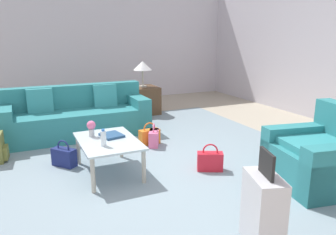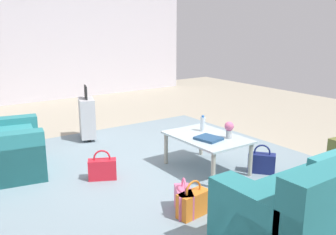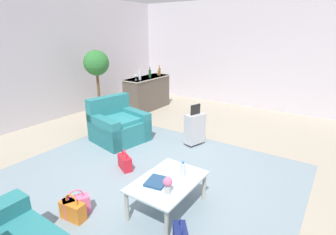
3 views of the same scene
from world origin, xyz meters
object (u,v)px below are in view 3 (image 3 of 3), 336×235
object	(u,v)px
armchair	(118,126)
bar_console	(147,93)
wine_bottle_clear	(140,76)
handbag_pink	(77,205)
wine_glass_left_of_centre	(158,71)
handbag_orange	(73,210)
coffee_table_book	(157,182)
wine_glass_leftmost	(136,76)
water_bottle	(183,169)
handbag_red	(125,162)
coffee_table	(168,184)
potted_ficus	(97,72)
wine_bottle_green	(150,74)
flower_vase	(168,184)
suitcase_silver	(195,128)
wine_bottle_amber	(160,71)

from	to	relation	value
armchair	bar_console	bearing A→B (deg)	22.97
wine_bottle_clear	handbag_pink	xyz separation A→B (m)	(-3.78, -2.09, -0.93)
wine_glass_left_of_centre	handbag_orange	bearing A→B (deg)	-155.28
coffee_table_book	wine_glass_leftmost	xyz separation A→B (m)	(3.10, 2.99, 0.60)
coffee_table_book	water_bottle	bearing A→B (deg)	-40.43
handbag_red	armchair	bearing A→B (deg)	49.34
coffee_table	wine_bottle_clear	xyz separation A→B (m)	(3.06, 2.99, 0.68)
water_bottle	wine_glass_leftmost	distance (m)	4.24
wine_bottle_clear	potted_ficus	bearing A→B (deg)	140.36
wine_bottle_clear	handbag_red	xyz separation A→B (m)	(-2.59, -1.81, -0.93)
wine_bottle_clear	coffee_table_book	bearing A→B (deg)	-137.49
handbag_pink	wine_bottle_green	bearing A→B (deg)	26.37
wine_bottle_clear	wine_bottle_green	bearing A→B (deg)	0.00
bar_console	flower_vase	bearing A→B (deg)	-138.86
armchair	flower_vase	world-z (taller)	armchair
coffee_table	suitcase_silver	bearing A→B (deg)	19.29
handbag_pink	handbag_orange	distance (m)	0.10
wine_bottle_green	handbag_red	bearing A→B (deg)	-149.21
handbag_pink	handbag_red	distance (m)	1.22
wine_glass_left_of_centre	suitcase_silver	size ratio (longest dim) A/B	0.18
wine_glass_leftmost	wine_bottle_green	size ratio (longest dim) A/B	0.51
coffee_table	flower_vase	size ratio (longest dim) A/B	4.89
flower_vase	wine_bottle_clear	distance (m)	4.57
flower_vase	wine_glass_left_of_centre	xyz separation A→B (m)	(4.24, 3.23, 0.49)
handbag_pink	water_bottle	bearing A→B (deg)	-47.38
flower_vase	coffee_table_book	bearing A→B (deg)	66.50
coffee_table_book	wine_glass_leftmost	world-z (taller)	wine_glass_leftmost
wine_bottle_green	wine_bottle_amber	size ratio (longest dim) A/B	1.00
handbag_orange	handbag_red	size ratio (longest dim) A/B	1.00
coffee_table	wine_bottle_clear	distance (m)	4.33
wine_bottle_amber	suitcase_silver	distance (m)	3.10
wine_bottle_clear	potted_ficus	size ratio (longest dim) A/B	0.17
suitcase_silver	handbag_red	distance (m)	1.63
water_bottle	coffee_table_book	world-z (taller)	water_bottle
wine_bottle_amber	handbag_red	xyz separation A→B (m)	(-3.50, -1.81, -0.93)
wine_bottle_amber	handbag_orange	distance (m)	5.31
wine_glass_left_of_centre	handbag_pink	bearing A→B (deg)	-155.27
wine_bottle_green	coffee_table	bearing A→B (deg)	-139.48
wine_bottle_clear	wine_bottle_amber	size ratio (longest dim) A/B	1.00
wine_glass_leftmost	suitcase_silver	xyz separation A→B (m)	(-0.98, -2.37, -0.69)
wine_bottle_amber	wine_bottle_clear	bearing A→B (deg)	180.00
flower_vase	potted_ficus	bearing A→B (deg)	57.85
bar_console	wine_glass_leftmost	size ratio (longest dim) A/B	9.93
coffee_table_book	handbag_pink	size ratio (longest dim) A/B	0.78
flower_vase	wine_glass_left_of_centre	world-z (taller)	wine_glass_left_of_centre
flower_vase	handbag_red	xyz separation A→B (m)	(0.68, 1.33, -0.43)
wine_glass_leftmost	handbag_pink	size ratio (longest dim) A/B	0.43
coffee_table	water_bottle	world-z (taller)	water_bottle
water_bottle	coffee_table_book	distance (m)	0.38
suitcase_silver	wine_bottle_clear	bearing A→B (deg)	65.26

